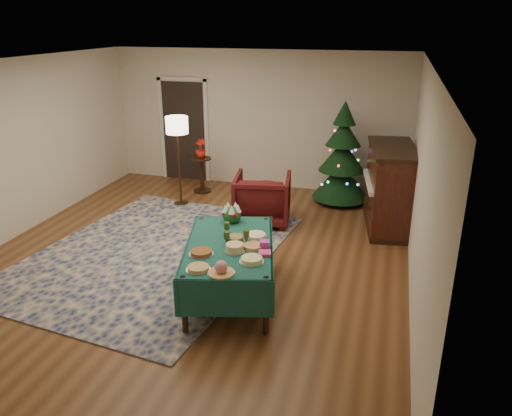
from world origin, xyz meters
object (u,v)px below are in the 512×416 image
(buffet_table, at_px, (230,255))
(gift_box, at_px, (264,244))
(floor_lamp, at_px, (177,131))
(potted_plant, at_px, (201,153))
(armchair, at_px, (262,196))
(piano, at_px, (390,188))
(side_table, at_px, (202,175))
(christmas_tree, at_px, (342,158))

(buffet_table, bearing_deg, gift_box, 1.01)
(floor_lamp, height_order, potted_plant, floor_lamp)
(gift_box, relative_size, floor_lamp, 0.07)
(armchair, bearing_deg, gift_box, 96.19)
(piano, bearing_deg, gift_box, -116.12)
(armchair, relative_size, floor_lamp, 0.57)
(buffet_table, distance_m, armchair, 2.43)
(gift_box, xyz_separation_m, armchair, (-0.66, 2.41, -0.29))
(buffet_table, distance_m, side_table, 4.06)
(armchair, height_order, christmas_tree, christmas_tree)
(armchair, bearing_deg, potted_plant, -47.28)
(gift_box, xyz_separation_m, side_table, (-2.23, 3.63, -0.41))
(gift_box, distance_m, christmas_tree, 3.81)
(buffet_table, relative_size, floor_lamp, 1.23)
(gift_box, relative_size, christmas_tree, 0.06)
(buffet_table, relative_size, potted_plant, 5.42)
(side_table, bearing_deg, piano, -12.98)
(gift_box, xyz_separation_m, floor_lamp, (-2.34, 2.85, 0.64))
(buffet_table, bearing_deg, floor_lamp, 123.76)
(floor_lamp, bearing_deg, buffet_table, -56.24)
(floor_lamp, distance_m, christmas_tree, 3.02)
(christmas_tree, bearing_deg, piano, -47.59)
(floor_lamp, relative_size, potted_plant, 4.40)
(potted_plant, bearing_deg, buffet_table, -63.78)
(side_table, distance_m, christmas_tree, 2.76)
(side_table, distance_m, piano, 3.71)
(floor_lamp, bearing_deg, armchair, -14.73)
(side_table, bearing_deg, armchair, -38.10)
(gift_box, height_order, piano, piano)
(christmas_tree, bearing_deg, floor_lamp, -161.75)
(armchair, relative_size, christmas_tree, 0.49)
(christmas_tree, bearing_deg, potted_plant, -176.90)
(christmas_tree, relative_size, piano, 1.15)
(piano, bearing_deg, armchair, -168.98)
(gift_box, distance_m, side_table, 4.28)
(buffet_table, relative_size, side_table, 2.90)
(buffet_table, bearing_deg, side_table, 116.22)
(gift_box, xyz_separation_m, piano, (1.37, 2.80, -0.09))
(side_table, xyz_separation_m, potted_plant, (0.00, 0.00, 0.46))
(gift_box, height_order, armchair, armchair)
(gift_box, bearing_deg, buffet_table, -178.99)
(floor_lamp, xyz_separation_m, side_table, (0.12, 0.78, -1.05))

